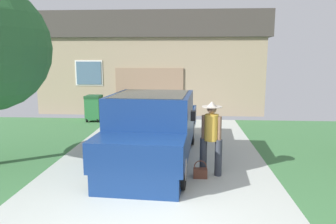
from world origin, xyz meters
TOP-DOWN VIEW (x-y plane):
  - pickup_truck at (-0.18, 3.45)m, footprint 2.18×5.38m
  - person_with_hat at (1.18, 2.69)m, footprint 0.48×0.44m
  - handbag at (0.95, 2.47)m, footprint 0.30×0.18m
  - house_with_garage at (-1.09, 13.06)m, footprint 10.58×6.71m
  - wheeled_trash_bin at (-3.16, 8.44)m, footprint 0.60×0.72m

SIDE VIEW (x-z plane):
  - handbag at x=0.95m, z-range -0.08..0.31m
  - wheeled_trash_bin at x=-3.16m, z-range 0.04..1.09m
  - pickup_truck at x=-0.18m, z-range -0.09..1.64m
  - person_with_hat at x=1.18m, z-range 0.08..1.72m
  - house_with_garage at x=-1.09m, z-range 0.03..4.59m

